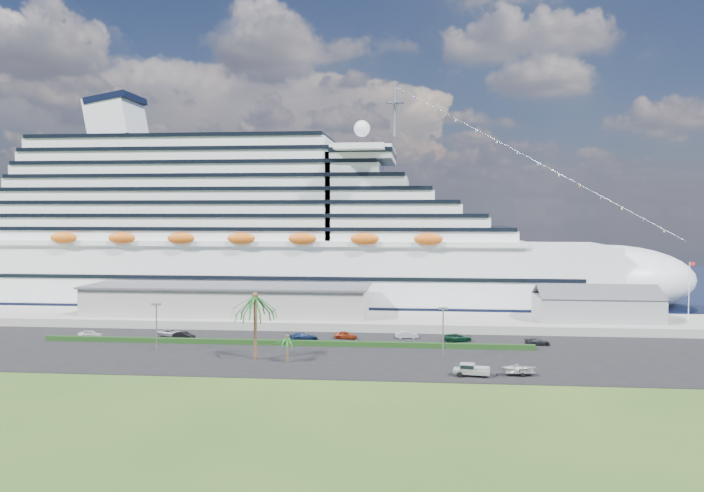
# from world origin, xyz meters

# --- Properties ---
(ground) EXTENTS (420.00, 420.00, 0.00)m
(ground) POSITION_xyz_m (0.00, 0.00, 0.00)
(ground) COLOR #2E4E1A
(ground) RESTS_ON ground
(asphalt_lot) EXTENTS (140.00, 38.00, 0.12)m
(asphalt_lot) POSITION_xyz_m (0.00, 11.00, 0.06)
(asphalt_lot) COLOR black
(asphalt_lot) RESTS_ON ground
(wharf) EXTENTS (240.00, 20.00, 1.80)m
(wharf) POSITION_xyz_m (0.00, 40.00, 0.90)
(wharf) COLOR gray
(wharf) RESTS_ON ground
(water) EXTENTS (420.00, 160.00, 0.02)m
(water) POSITION_xyz_m (0.00, 130.00, 0.01)
(water) COLOR black
(water) RESTS_ON ground
(cruise_ship) EXTENTS (191.00, 38.00, 54.00)m
(cruise_ship) POSITION_xyz_m (-21.53, 64.00, 16.69)
(cruise_ship) COLOR silver
(cruise_ship) RESTS_ON ground
(terminal_building) EXTENTS (61.00, 15.00, 6.30)m
(terminal_building) POSITION_xyz_m (-25.00, 40.00, 5.01)
(terminal_building) COLOR gray
(terminal_building) RESTS_ON wharf
(port_shed) EXTENTS (24.00, 12.31, 7.37)m
(port_shed) POSITION_xyz_m (52.00, 40.00, 4.40)
(port_shed) COLOR gray
(port_shed) RESTS_ON wharf
(flagpole) EXTENTS (1.08, 0.16, 12.00)m
(flagpole) POSITION_xyz_m (70.04, 40.00, 8.27)
(flagpole) COLOR silver
(flagpole) RESTS_ON wharf
(hedge) EXTENTS (88.00, 1.10, 0.90)m
(hedge) POSITION_xyz_m (-8.00, 16.00, 0.57)
(hedge) COLOR black
(hedge) RESTS_ON asphalt_lot
(lamp_post_left) EXTENTS (1.60, 0.35, 8.27)m
(lamp_post_left) POSITION_xyz_m (-28.00, 8.00, 5.34)
(lamp_post_left) COLOR gray
(lamp_post_left) RESTS_ON asphalt_lot
(lamp_post_right) EXTENTS (1.60, 0.35, 8.27)m
(lamp_post_right) POSITION_xyz_m (20.00, 8.00, 5.34)
(lamp_post_right) COLOR gray
(lamp_post_right) RESTS_ON asphalt_lot
(palm_tall) EXTENTS (8.82, 8.82, 11.13)m
(palm_tall) POSITION_xyz_m (-10.00, 4.00, 9.20)
(palm_tall) COLOR #47301E
(palm_tall) RESTS_ON ground
(palm_short) EXTENTS (3.53, 3.53, 4.56)m
(palm_short) POSITION_xyz_m (-4.50, 2.50, 3.67)
(palm_short) COLOR #47301E
(palm_short) RESTS_ON ground
(parked_car_0) EXTENTS (4.51, 2.11, 1.49)m
(parked_car_0) POSITION_xyz_m (-45.32, 19.15, 0.87)
(parked_car_0) COLOR silver
(parked_car_0) RESTS_ON asphalt_lot
(parked_car_1) EXTENTS (4.59, 2.89, 1.43)m
(parked_car_1) POSITION_xyz_m (-27.40, 19.73, 0.83)
(parked_car_1) COLOR black
(parked_car_1) RESTS_ON asphalt_lot
(parked_car_2) EXTENTS (5.43, 3.29, 1.41)m
(parked_car_2) POSITION_xyz_m (-30.97, 22.28, 0.82)
(parked_car_2) COLOR gray
(parked_car_2) RESTS_ON asphalt_lot
(parked_car_3) EXTENTS (5.85, 3.99, 1.57)m
(parked_car_3) POSITION_xyz_m (-5.03, 20.21, 0.91)
(parked_car_3) COLOR #132244
(parked_car_3) RESTS_ON asphalt_lot
(parked_car_4) EXTENTS (4.50, 2.46, 1.45)m
(parked_car_4) POSITION_xyz_m (2.50, 23.03, 0.85)
(parked_car_4) COLOR maroon
(parked_car_4) RESTS_ON asphalt_lot
(parked_car_5) EXTENTS (4.41, 2.15, 1.39)m
(parked_car_5) POSITION_xyz_m (13.81, 24.57, 0.82)
(parked_car_5) COLOR #A8ACB0
(parked_car_5) RESTS_ON asphalt_lot
(parked_car_6) EXTENTS (5.60, 3.70, 1.43)m
(parked_car_6) POSITION_xyz_m (23.15, 22.61, 0.84)
(parked_car_6) COLOR black
(parked_car_6) RESTS_ON asphalt_lot
(parked_car_7) EXTENTS (4.63, 2.47, 1.28)m
(parked_car_7) POSITION_xyz_m (37.00, 20.27, 0.76)
(parked_car_7) COLOR black
(parked_car_7) RESTS_ON asphalt_lot
(pickup_truck) EXTENTS (5.37, 2.59, 1.82)m
(pickup_truck) POSITION_xyz_m (23.66, -4.06, 1.12)
(pickup_truck) COLOR black
(pickup_truck) RESTS_ON asphalt_lot
(boat_trailer) EXTENTS (5.69, 4.01, 1.60)m
(boat_trailer) POSITION_xyz_m (30.60, -3.01, 1.18)
(boat_trailer) COLOR gray
(boat_trailer) RESTS_ON asphalt_lot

